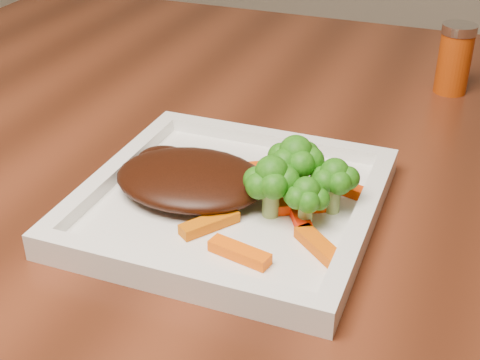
% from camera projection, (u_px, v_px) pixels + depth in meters
% --- Properties ---
extents(plate, '(0.27, 0.27, 0.01)m').
position_uv_depth(plate, '(230.00, 206.00, 0.64)').
color(plate, white).
rests_on(plate, dining_table).
extents(steak, '(0.15, 0.12, 0.03)m').
position_uv_depth(steak, '(191.00, 179.00, 0.64)').
color(steak, black).
rests_on(steak, plate).
extents(broccoli_0, '(0.07, 0.07, 0.07)m').
position_uv_depth(broccoli_0, '(295.00, 164.00, 0.62)').
color(broccoli_0, '#106412').
rests_on(broccoli_0, plate).
extents(broccoli_1, '(0.05, 0.05, 0.06)m').
position_uv_depth(broccoli_1, '(334.00, 181.00, 0.60)').
color(broccoli_1, '#2E6D12').
rests_on(broccoli_1, plate).
extents(broccoli_2, '(0.06, 0.06, 0.06)m').
position_uv_depth(broccoli_2, '(306.00, 198.00, 0.58)').
color(broccoli_2, '#346811').
rests_on(broccoli_2, plate).
extents(broccoli_3, '(0.07, 0.07, 0.06)m').
position_uv_depth(broccoli_3, '(271.00, 186.00, 0.60)').
color(broccoli_3, '#377012').
rests_on(broccoli_3, plate).
extents(carrot_0, '(0.06, 0.03, 0.01)m').
position_uv_depth(carrot_0, '(240.00, 252.00, 0.56)').
color(carrot_0, '#FE5D04').
rests_on(carrot_0, plate).
extents(carrot_1, '(0.05, 0.05, 0.01)m').
position_uv_depth(carrot_1, '(320.00, 246.00, 0.56)').
color(carrot_1, '#DD5703').
rests_on(carrot_1, plate).
extents(carrot_2, '(0.04, 0.05, 0.01)m').
position_uv_depth(carrot_2, '(209.00, 223.00, 0.59)').
color(carrot_2, '#CD5D03').
rests_on(carrot_2, plate).
extents(carrot_3, '(0.05, 0.03, 0.01)m').
position_uv_depth(carrot_3, '(353.00, 191.00, 0.64)').
color(carrot_3, '#E13A03').
rests_on(carrot_3, plate).
extents(carrot_4, '(0.05, 0.04, 0.01)m').
position_uv_depth(carrot_4, '(272.00, 168.00, 0.68)').
color(carrot_4, '#D84303').
rests_on(carrot_4, plate).
extents(carrot_5, '(0.04, 0.05, 0.01)m').
position_uv_depth(carrot_5, '(299.00, 216.00, 0.60)').
color(carrot_5, '#FF2004').
rests_on(carrot_5, plate).
extents(carrot_6, '(0.06, 0.04, 0.01)m').
position_uv_depth(carrot_6, '(298.00, 205.00, 0.62)').
color(carrot_6, '#FD4004').
rests_on(carrot_6, plate).
extents(spice_shaker, '(0.05, 0.05, 0.09)m').
position_uv_depth(spice_shaker, '(455.00, 59.00, 0.87)').
color(spice_shaker, '#A03708').
rests_on(spice_shaker, dining_table).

